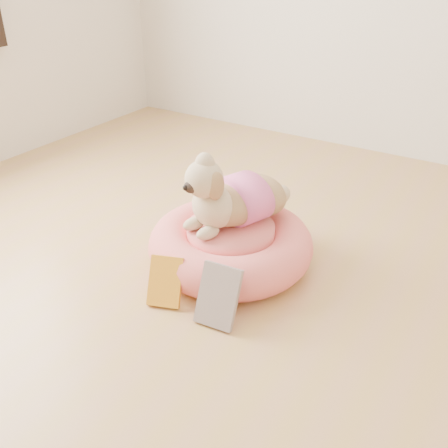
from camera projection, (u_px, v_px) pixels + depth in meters
The scene contains 5 objects.
floor at pixel (183, 410), 1.39m from camera, with size 4.50×4.50×0.00m, color tan.
pet_bed at pixel (231, 244), 2.00m from camera, with size 0.66×0.66×0.17m.
dog at pixel (232, 185), 1.90m from camera, with size 0.31×0.45×0.33m, color brown, non-canonical shape.
book_yellow at pixel (165, 281), 1.78m from camera, with size 0.12×0.02×0.18m, color yellow.
book_white at pixel (218, 296), 1.68m from camera, with size 0.14×0.02×0.21m, color white.
Camera 1 is at (0.61, -0.75, 1.14)m, focal length 40.00 mm.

